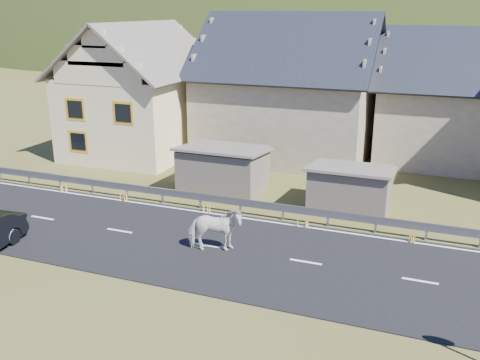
% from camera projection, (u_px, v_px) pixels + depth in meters
% --- Properties ---
extents(ground, '(160.00, 160.00, 0.00)m').
position_uv_depth(ground, '(207.00, 246.00, 20.97)').
color(ground, '#474C19').
rests_on(ground, ground).
extents(road, '(60.00, 7.00, 0.04)m').
position_uv_depth(road, '(207.00, 246.00, 20.96)').
color(road, black).
rests_on(road, ground).
extents(lane_markings, '(60.00, 6.60, 0.01)m').
position_uv_depth(lane_markings, '(207.00, 245.00, 20.96)').
color(lane_markings, silver).
rests_on(lane_markings, road).
extents(guardrail, '(28.10, 0.09, 0.75)m').
position_uv_depth(guardrail, '(240.00, 203.00, 24.07)').
color(guardrail, '#93969B').
rests_on(guardrail, ground).
extents(shed_left, '(4.30, 3.30, 2.40)m').
position_uv_depth(shed_left, '(224.00, 170.00, 27.09)').
color(shed_left, '#6B6152').
rests_on(shed_left, ground).
extents(shed_right, '(3.80, 2.90, 2.20)m').
position_uv_depth(shed_right, '(350.00, 189.00, 24.45)').
color(shed_right, '#6B6152').
rests_on(shed_right, ground).
extents(house_cream, '(7.80, 9.80, 8.30)m').
position_uv_depth(house_cream, '(140.00, 84.00, 33.72)').
color(house_cream, beige).
rests_on(house_cream, ground).
extents(house_stone_a, '(10.80, 9.80, 8.90)m').
position_uv_depth(house_stone_a, '(291.00, 80.00, 33.21)').
color(house_stone_a, tan).
rests_on(house_stone_a, ground).
extents(house_stone_b, '(9.80, 8.80, 8.10)m').
position_uv_depth(house_stone_b, '(462.00, 91.00, 31.68)').
color(house_stone_b, tan).
rests_on(house_stone_b, ground).
extents(mountain, '(440.00, 280.00, 260.00)m').
position_uv_depth(mountain, '(436.00, 96.00, 185.23)').
color(mountain, '#223812').
rests_on(mountain, ground).
extents(conifer_patch, '(76.00, 50.00, 28.00)m').
position_uv_depth(conifer_patch, '(189.00, 20.00, 135.66)').
color(conifer_patch, black).
rests_on(conifer_patch, ground).
extents(horse, '(1.58, 2.28, 1.76)m').
position_uv_depth(horse, '(215.00, 229.00, 20.24)').
color(horse, beige).
rests_on(horse, road).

